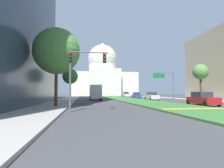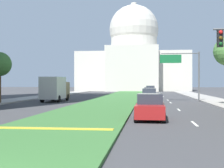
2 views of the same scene
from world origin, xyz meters
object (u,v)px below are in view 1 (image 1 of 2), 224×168
capitol_building (103,77)px  sedan_far_horizon (126,95)px  overhead_guide_sign (166,80)px  box_truck_delivery (95,92)px  street_tree_left_near (57,51)px  sedan_distant (136,95)px  sedan_lead_stopped (202,99)px  street_tree_left_mid (70,77)px  traffic_light_near_left (81,67)px  sedan_midblock (152,96)px  street_tree_right_mid (200,72)px

capitol_building → sedan_far_horizon: bearing=-81.9°
overhead_guide_sign → box_truck_delivery: (-16.85, -1.88, -2.95)m
street_tree_left_near → sedan_distant: size_ratio=1.92×
capitol_building → sedan_far_horizon: capitol_building is taller
capitol_building → sedan_lead_stopped: (4.81, -82.10, -9.46)m
street_tree_left_mid → sedan_lead_stopped: (17.23, -13.69, -3.74)m
sedan_lead_stopped → box_truck_delivery: size_ratio=0.74×
street_tree_left_near → sedan_distant: (17.78, 32.19, -5.29)m
traffic_light_near_left → overhead_guide_sign: overhead_guide_sign is taller
overhead_guide_sign → sedan_midblock: overhead_guide_sign is taller
sedan_far_horizon → street_tree_left_mid: bearing=-118.4°
overhead_guide_sign → sedan_distant: size_ratio=1.45×
overhead_guide_sign → street_tree_right_mid: street_tree_right_mid is taller
sedan_lead_stopped → sedan_distant: 31.19m
capitol_building → overhead_guide_sign: capitol_building is taller
traffic_light_near_left → sedan_distant: size_ratio=1.16×
overhead_guide_sign → street_tree_left_mid: bearing=-161.4°
street_tree_left_mid → street_tree_right_mid: bearing=-2.0°
capitol_building → box_truck_delivery: 63.96m
street_tree_left_near → sedan_lead_stopped: street_tree_left_near is taller
sedan_midblock → box_truck_delivery: (-12.27, 0.85, 0.86)m
traffic_light_near_left → street_tree_left_near: (-2.67, 4.97, 2.30)m
sedan_lead_stopped → box_truck_delivery: (-12.27, 19.16, 0.87)m
overhead_guide_sign → box_truck_delivery: 17.21m
street_tree_right_mid → sedan_midblock: size_ratio=1.54×
sedan_far_horizon → box_truck_delivery: (-12.60, -26.99, 0.82)m
sedan_distant → sedan_lead_stopped: bearing=-90.2°
capitol_building → street_tree_right_mid: capitol_building is taller
street_tree_left_mid → sedan_far_horizon: street_tree_left_mid is taller
sedan_lead_stopped → sedan_distant: bearing=89.8°
traffic_light_near_left → sedan_lead_stopped: bearing=21.7°
traffic_light_near_left → street_tree_left_near: bearing=118.3°
street_tree_right_mid → sedan_lead_stopped: size_ratio=1.54×
sedan_lead_stopped → box_truck_delivery: 22.77m
capitol_building → traffic_light_near_left: (-10.18, -88.06, -6.46)m
sedan_far_horizon → street_tree_right_mid: bearing=-76.8°
sedan_lead_stopped → sedan_distant: (0.11, 31.19, -0.00)m
street_tree_left_mid → box_truck_delivery: size_ratio=0.94×
sedan_midblock → sedan_far_horizon: (0.34, 27.83, 0.04)m
overhead_guide_sign → street_tree_left_mid: 23.01m
overhead_guide_sign → sedan_far_horizon: 25.74m
capitol_building → overhead_guide_sign: bearing=-81.3°
street_tree_left_near → sedan_distant: street_tree_left_near is taller
traffic_light_near_left → sedan_midblock: size_ratio=1.10×
sedan_lead_stopped → overhead_guide_sign: bearing=77.7°
traffic_light_near_left → overhead_guide_sign: 33.36m
sedan_distant → sedan_far_horizon: bearing=89.2°
capitol_building → sedan_far_horizon: size_ratio=7.47×
street_tree_left_near → sedan_midblock: 26.70m
traffic_light_near_left → sedan_far_horizon: traffic_light_near_left is taller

